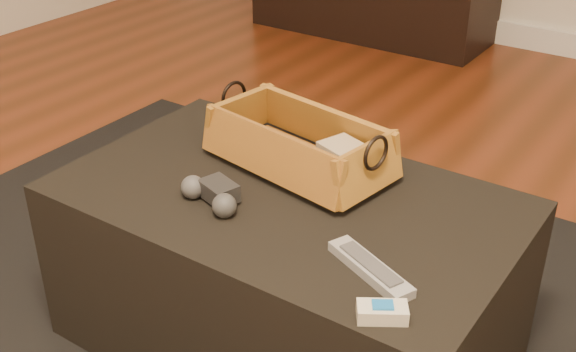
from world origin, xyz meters
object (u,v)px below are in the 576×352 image
Objects in this scene: tv_remote at (287,156)px; game_controller at (212,194)px; wicker_basket at (299,147)px; cream_gadget at (382,312)px; ottoman at (286,272)px; silver_remote at (370,268)px.

tv_remote is 1.40× the size of game_controller.
tv_remote is at bearing 81.68° from game_controller.
cream_gadget is at bearing -41.79° from wicker_basket.
tv_remote reaches higher than ottoman.
tv_remote is 1.13× the size of silver_remote.
cream_gadget is (0.43, -0.35, -0.01)m from tv_remote.
cream_gadget reaches higher than ottoman.
ottoman is at bearing 152.87° from silver_remote.
silver_remote is at bearing -27.13° from ottoman.
tv_remote is 0.49× the size of wicker_basket.
wicker_basket is 2.30× the size of silver_remote.
cream_gadget is (0.47, -0.13, -0.01)m from game_controller.
cream_gadget is at bearing -52.35° from silver_remote.
wicker_basket is at bearing 138.21° from cream_gadget.
wicker_basket reaches higher than cream_gadget.
wicker_basket reaches higher than ottoman.
wicker_basket is 0.43m from silver_remote.
cream_gadget reaches higher than silver_remote.
ottoman is 0.27m from tv_remote.
game_controller is (-0.06, -0.24, -0.03)m from wicker_basket.
wicker_basket is at bearing 141.32° from silver_remote.
cream_gadget is at bearing -14.96° from game_controller.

